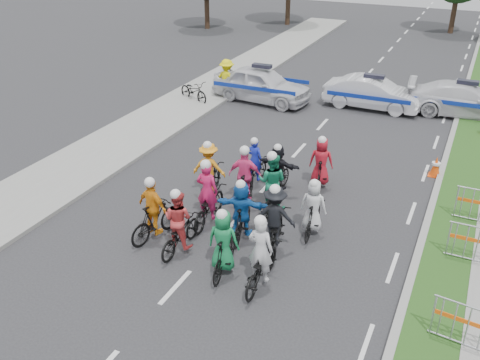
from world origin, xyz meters
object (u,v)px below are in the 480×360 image
at_px(police_car_0, 262,84).
at_px(rider_12, 255,168).
at_px(rider_6, 208,202).
at_px(rider_9, 246,183).
at_px(rider_8, 272,190).
at_px(police_car_1, 372,93).
at_px(rider_2, 179,228).
at_px(rider_13, 321,168).
at_px(rider_4, 275,224).
at_px(rider_7, 313,212).
at_px(marshal_hiviz, 227,79).
at_px(rider_0, 261,262).
at_px(rider_1, 224,248).
at_px(rider_3, 154,215).
at_px(cone_0, 436,167).
at_px(police_car_2, 465,100).
at_px(rider_10, 209,174).
at_px(rider_5, 242,214).
at_px(rider_11, 278,172).
at_px(parked_bike, 194,91).

bearing_deg(police_car_0, rider_12, -152.41).
height_order(rider_6, rider_9, rider_6).
distance_m(rider_8, police_car_1, 10.67).
bearing_deg(rider_2, rider_13, -113.61).
bearing_deg(rider_9, rider_12, -87.86).
height_order(rider_2, rider_4, rider_4).
bearing_deg(rider_7, rider_12, -42.40).
distance_m(rider_13, police_car_0, 8.97).
bearing_deg(rider_6, marshal_hiviz, -70.70).
xyz_separation_m(rider_0, rider_6, (-2.49, 2.03, 0.02)).
bearing_deg(rider_4, police_car_0, -76.79).
xyz_separation_m(rider_7, rider_12, (-2.67, 2.14, -0.12)).
relative_size(rider_0, rider_9, 0.98).
height_order(rider_6, rider_7, rider_6).
distance_m(rider_2, rider_9, 2.98).
distance_m(rider_1, rider_3, 2.49).
relative_size(rider_13, cone_0, 2.61).
height_order(rider_13, police_car_2, rider_13).
height_order(rider_8, marshal_hiviz, rider_8).
bearing_deg(rider_10, rider_5, 127.34).
distance_m(rider_6, rider_9, 1.46).
distance_m(rider_1, cone_0, 8.90).
height_order(rider_5, rider_6, rider_6).
xyz_separation_m(rider_11, parked_bike, (-6.90, 6.87, -0.23)).
xyz_separation_m(rider_9, parked_bike, (-6.32, 8.05, -0.26)).
bearing_deg(rider_3, rider_7, -140.31).
height_order(rider_3, marshal_hiviz, rider_3).
relative_size(police_car_1, police_car_2, 0.88).
bearing_deg(rider_11, rider_0, 111.84).
bearing_deg(rider_2, rider_11, -104.93).
relative_size(rider_1, rider_5, 1.02).
relative_size(rider_1, rider_6, 0.91).
relative_size(rider_4, police_car_1, 0.47).
distance_m(rider_0, rider_7, 2.73).
height_order(rider_4, rider_5, rider_4).
relative_size(rider_7, rider_13, 0.95).
relative_size(rider_13, parked_bike, 0.95).
height_order(police_car_0, parked_bike, police_car_0).
height_order(rider_12, cone_0, rider_12).
distance_m(rider_9, marshal_hiviz, 10.43).
bearing_deg(police_car_0, rider_5, -153.57).
relative_size(rider_11, rider_13, 0.94).
relative_size(rider_2, rider_10, 0.97).
distance_m(rider_12, police_car_2, 11.42).
height_order(rider_13, police_car_0, rider_13).
relative_size(rider_0, police_car_0, 0.42).
bearing_deg(marshal_hiviz, rider_0, 129.11).
relative_size(rider_10, police_car_2, 0.39).
relative_size(rider_3, rider_5, 1.05).
distance_m(rider_6, rider_10, 1.64).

